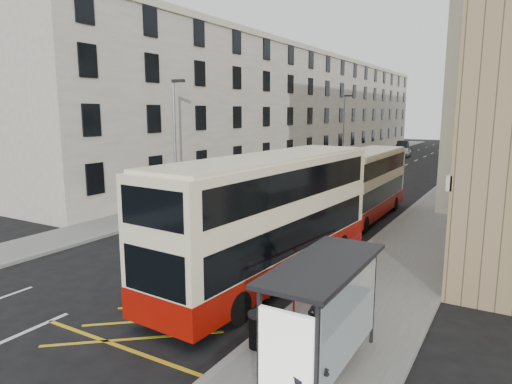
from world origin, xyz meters
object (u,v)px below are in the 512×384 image
Objects in this scene: pedestrian_mid at (307,374)px; white_van at (357,159)px; bus_shelter at (323,298)px; double_decker_front at (271,218)px; car_silver at (404,152)px; street_lamp_near at (175,139)px; car_dark at (402,146)px; car_red at (463,153)px; double_decker_rear at (365,185)px; pedestrian_far at (347,269)px; street_lamp_far at (344,126)px; litter_bin at (259,329)px; pedestrian_near at (318,324)px.

white_van is at bearing 90.71° from pedestrian_mid.
bus_shelter is 46.09m from white_van.
double_decker_front is 3.03× the size of car_silver.
double_decker_front is (10.41, -6.99, -2.25)m from street_lamp_near.
car_dark reaches higher than car_red.
car_dark is (1.15, 55.03, -3.86)m from street_lamp_near.
double_decker_rear reaches higher than pedestrian_far.
street_lamp_near and street_lamp_far have the same top height.
street_lamp_far reaches higher than car_silver.
double_decker_front is 12.45× the size of litter_bin.
bus_shelter reaches higher than litter_bin.
pedestrian_mid is at bearing -52.68° from double_decker_front.
street_lamp_far is 0.80× the size of double_decker_rear.
white_van reaches higher than litter_bin.
bus_shelter is 68.78m from car_dark.
car_dark is (-9.26, 62.02, -1.61)m from double_decker_front.
car_red is at bearing 8.90° from car_silver.
car_dark is (-11.55, 66.87, 0.14)m from litter_bin.
car_dark is at bearing -87.64° from pedestrian_near.
car_dark is at bearing 85.14° from pedestrian_mid.
pedestrian_mid is 58.59m from car_silver.
street_lamp_near is at bearing -98.55° from car_dark.
street_lamp_near is 1.69× the size of car_dark.
pedestrian_near is at bearing 91.42° from pedestrian_mid.
car_silver is at bearing -79.86° from pedestrian_far.
double_decker_rear is 39.91m from car_silver.
car_dark reaches higher than litter_bin.
double_decker_rear is 2.01× the size of white_van.
litter_bin is 2.95m from pedestrian_mid.
pedestrian_near is at bearing -85.01° from car_silver.
double_decker_rear is 10.51× the size of litter_bin.
double_decker_rear is 16.27m from pedestrian_near.
pedestrian_near is at bearing -86.26° from car_dark.
double_decker_rear reaches higher than car_silver.
double_decker_front is at bearing 128.46° from bus_shelter.
double_decker_rear is (0.02, 11.46, -0.35)m from double_decker_front.
litter_bin is 0.52× the size of pedestrian_mid.
pedestrian_mid reaches higher than litter_bin.
street_lamp_far is (-14.69, 42.39, 2.50)m from bus_shelter.
car_silver is at bearing 98.93° from litter_bin.
street_lamp_far is 14.92m from car_silver.
pedestrian_mid is at bearing 102.36° from pedestrian_far.
pedestrian_near is 0.33× the size of car_red.
street_lamp_near reaches higher than pedestrian_mid.
litter_bin is 67.86m from car_dark.
street_lamp_far is 5.10× the size of pedestrian_far.
litter_bin is 0.24× the size of car_silver.
litter_bin is at bearing -86.57° from car_silver.
bus_shelter reaches higher than car_silver.
car_dark is at bearing 101.36° from bus_shelter.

